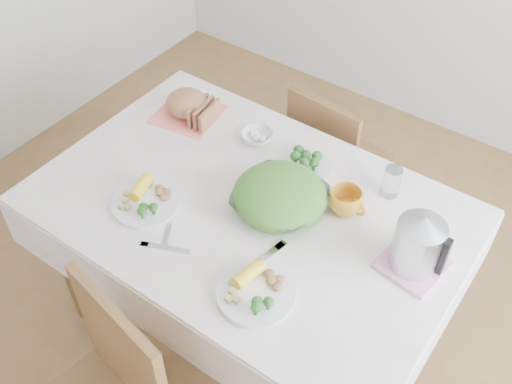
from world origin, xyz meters
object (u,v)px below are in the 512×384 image
Objects in this scene: dinner_plate_left at (146,203)px; electric_kettle at (419,241)px; dinner_plate_right at (256,293)px; yellow_mug at (346,202)px; salad_bowl at (280,201)px; chair_far at (339,150)px; dining_table at (249,271)px.

electric_kettle is at bearing 18.83° from dinner_plate_left.
yellow_mug is at bearing 84.78° from dinner_plate_right.
salad_bowl is 0.23m from yellow_mug.
electric_kettle reaches higher than yellow_mug.
dining_table is at bearing 96.58° from chair_far.
electric_kettle is at bearing 8.38° from dining_table.
salad_bowl is 1.26× the size of dinner_plate_right.
electric_kettle is (0.30, -0.08, 0.07)m from yellow_mug.
dinner_plate_right is at bearing -95.22° from yellow_mug.
dinner_plate_left is at bearing -146.40° from salad_bowl.
chair_far is 3.84× the size of electric_kettle.
salad_bowl reaches higher than dinner_plate_left.
dinner_plate_right is at bearing -50.20° from dining_table.
dinner_plate_right reaches higher than dining_table.
electric_kettle is at bearing 4.67° from salad_bowl.
chair_far is 1.14m from dinner_plate_right.
salad_bowl is at bearing 24.86° from dining_table.
salad_bowl is 1.29× the size of dinner_plate_left.
electric_kettle is at bearing -15.93° from yellow_mug.
yellow_mug is at bearing 30.42° from dining_table.
electric_kettle is (0.88, 0.30, 0.11)m from dinner_plate_left.
dinner_plate_right is 0.53m from electric_kettle.
salad_bowl is at bearing 33.60° from dinner_plate_left.
dining_table is 5.81× the size of dinner_plate_left.
yellow_mug is (0.19, 0.12, 0.01)m from salad_bowl.
dinner_plate_left is 0.70m from yellow_mug.
dinner_plate_right is at bearing 109.02° from chair_far.
yellow_mug is (0.29, 0.17, 0.43)m from dining_table.
salad_bowl is 2.61× the size of yellow_mug.
chair_far is at bearing 75.25° from dinner_plate_left.
dinner_plate_right is (0.15, -0.35, -0.03)m from salad_bowl.
chair_far is 3.35× the size of dinner_plate_right.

